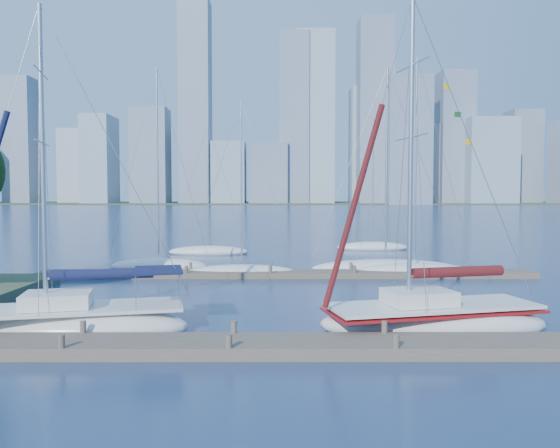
{
  "coord_description": "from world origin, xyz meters",
  "views": [
    {
      "loc": [
        1.49,
        -16.97,
        4.95
      ],
      "look_at": [
        1.54,
        4.0,
        3.86
      ],
      "focal_mm": 35.0,
      "sensor_mm": 36.0,
      "label": 1
    }
  ],
  "objects": [
    {
      "name": "ground",
      "position": [
        0.0,
        0.0,
        0.0
      ],
      "size": [
        700.0,
        700.0,
        0.0
      ],
      "primitive_type": "plane",
      "color": "navy",
      "rests_on": "ground"
    },
    {
      "name": "near_dock",
      "position": [
        0.0,
        0.0,
        0.2
      ],
      "size": [
        26.0,
        2.0,
        0.4
      ],
      "primitive_type": "cube",
      "color": "#51483B",
      "rests_on": "ground"
    },
    {
      "name": "far_dock",
      "position": [
        2.0,
        16.0,
        0.18
      ],
      "size": [
        30.0,
        1.8,
        0.36
      ],
      "primitive_type": "cube",
      "color": "#51483B",
      "rests_on": "ground"
    },
    {
      "name": "far_shore",
      "position": [
        0.0,
        320.0,
        0.0
      ],
      "size": [
        800.0,
        100.0,
        1.5
      ],
      "primitive_type": "cube",
      "color": "#38472D",
      "rests_on": "ground"
    },
    {
      "name": "sailboat_navy",
      "position": [
        -5.84,
        2.42,
        0.94
      ],
      "size": [
        8.58,
        4.38,
        12.15
      ],
      "rotation": [
        0.0,
        0.0,
        0.22
      ],
      "color": "silver",
      "rests_on": "ground"
    },
    {
      "name": "sailboat_maroon",
      "position": [
        7.13,
        2.79,
        0.97
      ],
      "size": [
        8.71,
        4.56,
        12.57
      ],
      "rotation": [
        0.0,
        0.0,
        0.23
      ],
      "color": "silver",
      "rests_on": "ground"
    },
    {
      "name": "bg_boat_0",
      "position": [
        -6.57,
        19.44,
        0.28
      ],
      "size": [
        6.63,
        2.61,
        13.75
      ],
      "rotation": [
        0.0,
        0.0,
        0.06
      ],
      "color": "silver",
      "rests_on": "ground"
    },
    {
      "name": "bg_boat_1",
      "position": [
        -0.81,
        16.6,
        0.23
      ],
      "size": [
        7.17,
        3.69,
        11.07
      ],
      "rotation": [
        0.0,
        0.0,
        -0.26
      ],
      "color": "silver",
      "rests_on": "ground"
    },
    {
      "name": "bg_boat_3",
      "position": [
        8.39,
        18.0,
        0.27
      ],
      "size": [
        9.74,
        3.27,
        13.44
      ],
      "rotation": [
        0.0,
        0.0,
        0.09
      ],
      "color": "silver",
      "rests_on": "ground"
    },
    {
      "name": "bg_boat_4",
      "position": [
        9.95,
        16.76,
        0.27
      ],
      "size": [
        7.82,
        3.31,
        13.77
      ],
      "rotation": [
        0.0,
        0.0,
        0.15
      ],
      "color": "silver",
      "rests_on": "ground"
    },
    {
      "name": "bg_boat_6",
      "position": [
        -4.44,
        28.96,
        0.24
      ],
      "size": [
        6.86,
        2.62,
        11.02
      ],
      "rotation": [
        0.0,
        0.0,
        -0.08
      ],
      "color": "silver",
      "rests_on": "ground"
    },
    {
      "name": "bg_boat_7",
      "position": [
        10.08,
        32.77,
        0.27
      ],
      "size": [
        6.87,
        3.82,
        13.95
      ],
      "rotation": [
        0.0,
        0.0,
        -0.27
      ],
      "color": "silver",
      "rests_on": "ground"
    },
    {
      "name": "skyline",
      "position": [
        19.22,
        290.76,
        34.75
      ],
      "size": [
        502.89,
        51.31,
        112.58
      ],
      "color": "#7E94A3",
      "rests_on": "ground"
    }
  ]
}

